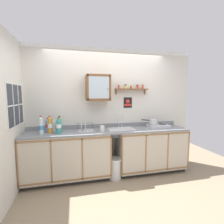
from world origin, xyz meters
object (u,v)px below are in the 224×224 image
object	(u,v)px
bottle_opaque_white_4	(54,126)
warning_sign	(128,103)
sink	(121,130)
bottle_water_blue_3	(48,125)
hot_plate_stove	(158,126)
dish_rack	(85,129)
saucepan	(153,122)
bottle_soda_green_5	(60,125)
bottle_water_clear_1	(41,126)
wall_cabinet	(98,88)
trash_bin	(115,168)
mug	(102,129)
bottle_detergent_teal_2	(59,126)
bottle_juice_amber_0	(50,125)

from	to	relation	value
bottle_opaque_white_4	warning_sign	distance (m)	1.60
sink	bottle_water_blue_3	bearing A→B (deg)	177.41
hot_plate_stove	bottle_opaque_white_4	world-z (taller)	bottle_opaque_white_4
hot_plate_stove	dish_rack	distance (m)	1.56
saucepan	bottle_soda_green_5	bearing A→B (deg)	-179.68
bottle_water_clear_1	bottle_opaque_white_4	world-z (taller)	bottle_water_clear_1
hot_plate_stove	wall_cabinet	size ratio (longest dim) A/B	0.86
sink	wall_cabinet	distance (m)	0.96
sink	warning_sign	size ratio (longest dim) A/B	2.26
wall_cabinet	trash_bin	bearing A→B (deg)	-45.19
warning_sign	wall_cabinet	bearing A→B (deg)	-167.35
mug	wall_cabinet	size ratio (longest dim) A/B	0.24
saucepan	bottle_detergent_teal_2	distance (m)	1.93
bottle_detergent_teal_2	warning_sign	world-z (taller)	warning_sign
hot_plate_stove	dish_rack	size ratio (longest dim) A/B	1.35
bottle_water_blue_3	warning_sign	world-z (taller)	warning_sign
bottle_detergent_teal_2	trash_bin	size ratio (longest dim) A/B	0.74
sink	wall_cabinet	bearing A→B (deg)	169.36
wall_cabinet	warning_sign	bearing A→B (deg)	12.65
bottle_water_clear_1	bottle_water_blue_3	bearing A→B (deg)	65.74
bottle_water_clear_1	trash_bin	world-z (taller)	bottle_water_clear_1
trash_bin	mug	bearing A→B (deg)	163.30
bottle_detergent_teal_2	dish_rack	bearing A→B (deg)	13.70
saucepan	wall_cabinet	bearing A→B (deg)	176.11
bottle_water_clear_1	bottle_detergent_teal_2	size ratio (longest dim) A/B	1.11
bottle_soda_green_5	sink	bearing A→B (deg)	0.28
bottle_water_clear_1	bottle_detergent_teal_2	xyz separation A→B (m)	(0.30, -0.03, -0.01)
saucepan	bottle_opaque_white_4	world-z (taller)	bottle_opaque_white_4
bottle_water_clear_1	trash_bin	bearing A→B (deg)	-3.82
bottle_opaque_white_4	mug	world-z (taller)	bottle_opaque_white_4
wall_cabinet	warning_sign	world-z (taller)	wall_cabinet
saucepan	bottle_opaque_white_4	distance (m)	2.03
bottle_water_blue_3	bottle_soda_green_5	distance (m)	0.23
bottle_juice_amber_0	bottle_opaque_white_4	xyz separation A→B (m)	(0.05, 0.12, -0.03)
saucepan	mug	xyz separation A→B (m)	(-1.13, -0.13, -0.07)
sink	bottle_water_clear_1	size ratio (longest dim) A/B	1.56
bottle_water_blue_3	bottle_soda_green_5	bearing A→B (deg)	-17.42
bottle_water_clear_1	mug	distance (m)	1.09
bottle_detergent_teal_2	mug	xyz separation A→B (m)	(0.79, 0.01, -0.09)
wall_cabinet	trash_bin	world-z (taller)	wall_cabinet
sink	bottle_juice_amber_0	xyz separation A→B (m)	(-1.36, -0.05, 0.16)
bottle_detergent_teal_2	bottle_soda_green_5	distance (m)	0.14
hot_plate_stove	wall_cabinet	world-z (taller)	wall_cabinet
hot_plate_stove	bottle_detergent_teal_2	world-z (taller)	bottle_detergent_teal_2
bottle_juice_amber_0	warning_sign	distance (m)	1.65
sink	bottle_soda_green_5	xyz separation A→B (m)	(-1.19, -0.01, 0.15)
bottle_opaque_white_4	trash_bin	xyz separation A→B (m)	(1.14, -0.26, -0.84)
wall_cabinet	saucepan	bearing A→B (deg)	-3.89
hot_plate_stove	bottle_water_blue_3	world-z (taller)	bottle_water_blue_3
bottle_soda_green_5	bottle_water_blue_3	bearing A→B (deg)	162.58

